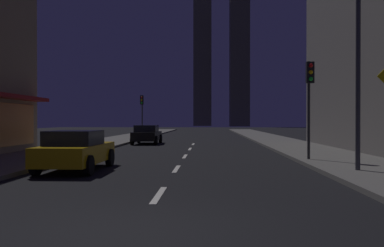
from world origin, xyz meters
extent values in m
cube|color=black|center=(0.00, 32.00, -0.05)|extent=(78.00, 136.00, 0.10)
cube|color=#605E59|center=(7.00, 32.00, 0.07)|extent=(4.00, 76.00, 0.15)
cube|color=#605E59|center=(-7.00, 32.00, 0.07)|extent=(4.00, 76.00, 0.15)
cube|color=silver|center=(0.00, 3.20, 0.01)|extent=(0.16, 2.20, 0.01)
cube|color=silver|center=(0.00, 8.40, 0.01)|extent=(0.16, 2.20, 0.01)
cube|color=silver|center=(0.00, 13.60, 0.01)|extent=(0.16, 2.20, 0.01)
cube|color=silver|center=(0.00, 18.80, 0.01)|extent=(0.16, 2.20, 0.01)
cube|color=silver|center=(0.00, 24.00, 0.01)|extent=(0.16, 2.20, 0.01)
cube|color=#605B48|center=(-1.05, 129.86, 29.07)|extent=(6.03, 6.43, 58.13)
cube|color=brown|center=(10.57, 118.41, 21.10)|extent=(5.88, 7.47, 42.21)
cube|color=gold|center=(-3.60, 7.86, 0.61)|extent=(1.80, 4.20, 0.65)
cube|color=black|center=(-3.60, 7.66, 1.17)|extent=(1.64, 2.00, 0.55)
cylinder|color=black|center=(-4.48, 9.26, 0.34)|extent=(0.22, 0.68, 0.68)
cylinder|color=black|center=(-2.72, 9.26, 0.34)|extent=(0.22, 0.68, 0.68)
cylinder|color=black|center=(-4.48, 6.46, 0.34)|extent=(0.22, 0.68, 0.68)
cylinder|color=black|center=(-2.72, 6.46, 0.34)|extent=(0.22, 0.68, 0.68)
sphere|color=white|center=(-4.15, 9.91, 0.67)|extent=(0.18, 0.18, 0.18)
sphere|color=white|center=(-3.05, 9.91, 0.67)|extent=(0.18, 0.18, 0.18)
cube|color=black|center=(-3.60, 24.34, 0.61)|extent=(1.80, 4.20, 0.65)
cube|color=black|center=(-3.60, 24.14, 1.17)|extent=(1.64, 2.00, 0.55)
cylinder|color=black|center=(-4.48, 25.74, 0.34)|extent=(0.22, 0.68, 0.68)
cylinder|color=black|center=(-2.72, 25.74, 0.34)|extent=(0.22, 0.68, 0.68)
cylinder|color=black|center=(-4.48, 22.94, 0.34)|extent=(0.22, 0.68, 0.68)
cylinder|color=black|center=(-2.72, 22.94, 0.34)|extent=(0.22, 0.68, 0.68)
sphere|color=white|center=(-4.15, 26.39, 0.67)|extent=(0.18, 0.18, 0.18)
sphere|color=white|center=(-3.05, 26.39, 0.67)|extent=(0.18, 0.18, 0.18)
cylinder|color=gold|center=(-5.90, 17.22, 0.43)|extent=(0.22, 0.22, 0.55)
sphere|color=gold|center=(-5.90, 17.22, 0.70)|extent=(0.21, 0.21, 0.21)
cylinder|color=gold|center=(-5.90, 17.22, 0.18)|extent=(0.30, 0.30, 0.06)
cylinder|color=gold|center=(-6.06, 17.22, 0.45)|extent=(0.10, 0.10, 0.10)
cylinder|color=gold|center=(-5.74, 17.22, 0.45)|extent=(0.10, 0.10, 0.10)
cylinder|color=#2D2D2D|center=(5.50, 10.98, 2.25)|extent=(0.12, 0.12, 4.20)
cube|color=black|center=(5.50, 10.78, 3.85)|extent=(0.32, 0.24, 0.90)
sphere|color=red|center=(5.50, 10.65, 4.13)|extent=(0.18, 0.18, 0.18)
sphere|color=#F2B20C|center=(5.50, 10.65, 3.85)|extent=(0.18, 0.18, 0.18)
sphere|color=#19D833|center=(5.50, 10.65, 3.57)|extent=(0.18, 0.18, 0.18)
cylinder|color=#2D2D2D|center=(-5.50, 33.43, 2.25)|extent=(0.12, 0.12, 4.20)
cube|color=black|center=(-5.50, 33.23, 3.85)|extent=(0.32, 0.24, 0.90)
sphere|color=red|center=(-5.50, 33.10, 4.13)|extent=(0.18, 0.18, 0.18)
sphere|color=#F2B20C|center=(-5.50, 33.10, 3.85)|extent=(0.18, 0.18, 0.18)
sphere|color=#19D833|center=(-5.50, 33.10, 3.57)|extent=(0.18, 0.18, 0.18)
cylinder|color=#38383D|center=(6.20, 7.20, 3.40)|extent=(0.16, 0.16, 6.50)
camera|label=1|loc=(1.22, -6.44, 1.81)|focal=37.49mm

